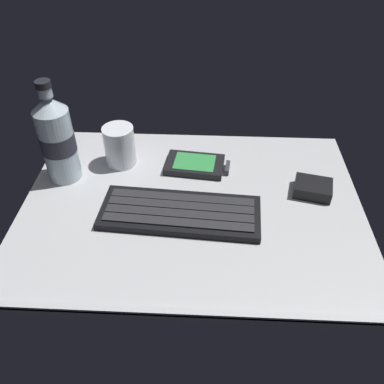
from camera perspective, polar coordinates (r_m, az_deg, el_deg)
ground_plane at (r=76.90cm, az=-0.01°, el=-2.37°), size 64.00×48.00×2.80cm
keyboard at (r=73.57cm, az=-1.69°, el=-2.89°), size 29.66×12.87×1.70cm
handheld_device at (r=84.79cm, az=0.82°, el=3.86°), size 13.35×8.87×1.50cm
juice_cup at (r=85.74cm, az=-10.13°, el=6.23°), size 6.40×6.40×8.50cm
water_bottle at (r=81.90cm, az=-18.51°, el=7.13°), size 6.73×6.73×20.80cm
charger_block at (r=81.47cm, az=16.68°, el=0.52°), size 8.08×7.03×2.40cm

